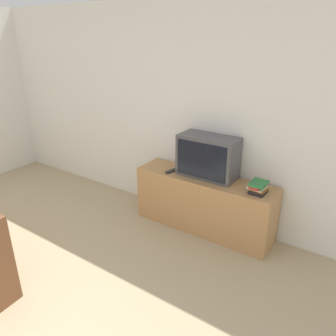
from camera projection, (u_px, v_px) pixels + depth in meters
wall_back at (171, 112)px, 4.09m from camera, size 9.00×0.06×2.60m
tv_stand at (204, 203)px, 3.91m from camera, size 1.68×0.43×0.67m
television at (208, 157)px, 3.73m from camera, size 0.68×0.34×0.48m
book_stack at (258, 187)px, 3.38m from camera, size 0.19×0.21×0.13m
remote_on_stand at (172, 171)px, 3.93m from camera, size 0.08×0.19×0.02m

